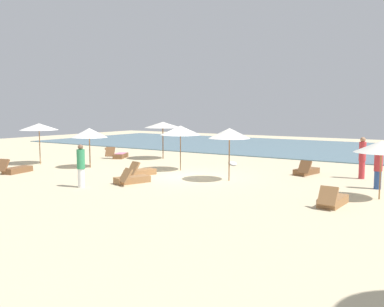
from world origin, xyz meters
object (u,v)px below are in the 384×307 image
at_px(lounger_6, 120,155).
at_px(lounger_2, 332,201).
at_px(umbrella_0, 229,133).
at_px(umbrella_4, 39,127).
at_px(lounger_5, 306,171).
at_px(umbrella_3, 382,147).
at_px(umbrella_2, 89,133).
at_px(dog, 109,150).
at_px(lounger_3, 16,169).
at_px(umbrella_5, 180,130).
at_px(umbrella_1, 163,125).
at_px(person_1, 362,157).
at_px(person_2, 378,168).
at_px(lounger_1, 132,179).
at_px(surfboard, 233,163).
at_px(person_0, 81,166).
at_px(lounger_4, 140,172).

bearing_deg(lounger_6, lounger_2, -21.92).
distance_m(umbrella_0, umbrella_4, 11.69).
bearing_deg(lounger_5, umbrella_3, -45.69).
bearing_deg(umbrella_0, lounger_6, 159.74).
height_order(umbrella_2, dog, umbrella_2).
bearing_deg(lounger_3, dog, 109.14).
bearing_deg(umbrella_5, umbrella_1, 137.43).
distance_m(umbrella_3, person_1, 4.60).
relative_size(lounger_3, person_2, 1.05).
bearing_deg(lounger_1, dog, 138.52).
relative_size(umbrella_5, surfboard, 1.21).
xyz_separation_m(umbrella_5, person_1, (8.31, 2.42, -1.08)).
xyz_separation_m(umbrella_0, umbrella_3, (6.25, -0.49, -0.23)).
xyz_separation_m(person_0, surfboard, (1.57, 9.93, -0.85)).
bearing_deg(lounger_2, umbrella_3, 60.48).
bearing_deg(surfboard, umbrella_3, -32.81).
relative_size(umbrella_0, lounger_6, 1.33).
relative_size(umbrella_1, umbrella_3, 1.13).
relative_size(umbrella_2, lounger_5, 1.23).
bearing_deg(umbrella_2, person_1, 18.08).
bearing_deg(lounger_5, surfboard, 161.62).
distance_m(lounger_2, person_1, 6.24).
height_order(umbrella_5, person_1, umbrella_5).
relative_size(umbrella_0, lounger_4, 1.33).
bearing_deg(umbrella_0, lounger_2, -25.02).
bearing_deg(person_0, person_1, 43.56).
bearing_deg(person_2, umbrella_2, -171.97).
distance_m(umbrella_5, lounger_4, 3.15).
bearing_deg(umbrella_0, umbrella_5, 159.34).
bearing_deg(lounger_4, dog, 141.58).
xyz_separation_m(umbrella_3, person_1, (-1.50, 4.26, -0.88)).
bearing_deg(lounger_6, lounger_1, -43.74).
distance_m(lounger_3, lounger_4, 6.24).
bearing_deg(lounger_6, surfboard, 11.67).
distance_m(lounger_5, surfboard, 5.12).
bearing_deg(umbrella_0, umbrella_4, -174.69).
relative_size(lounger_5, dog, 2.46).
distance_m(umbrella_2, umbrella_3, 14.48).
distance_m(umbrella_4, person_0, 8.39).
distance_m(lounger_2, surfboard, 10.89).
distance_m(umbrella_5, lounger_2, 9.69).
relative_size(umbrella_3, lounger_1, 1.17).
xyz_separation_m(lounger_4, lounger_6, (-5.77, 4.78, 0.01)).
bearing_deg(lounger_3, person_1, 27.55).
xyz_separation_m(umbrella_0, person_0, (-4.17, -4.72, -1.20)).
relative_size(umbrella_1, person_2, 1.40).
xyz_separation_m(umbrella_1, lounger_4, (3.17, -5.95, -1.97)).
height_order(umbrella_5, lounger_5, umbrella_5).
bearing_deg(dog, umbrella_1, -11.81).
xyz_separation_m(umbrella_2, person_0, (4.06, -4.25, -0.99)).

